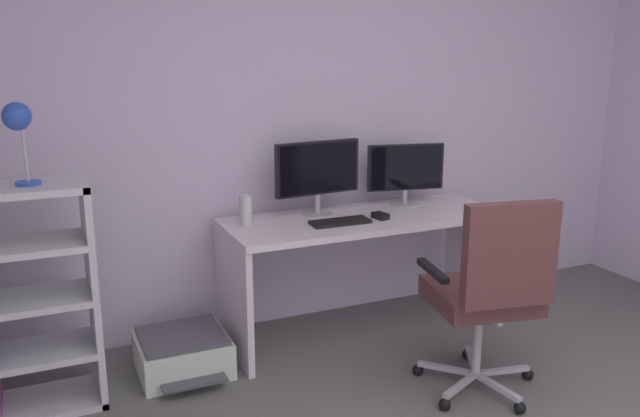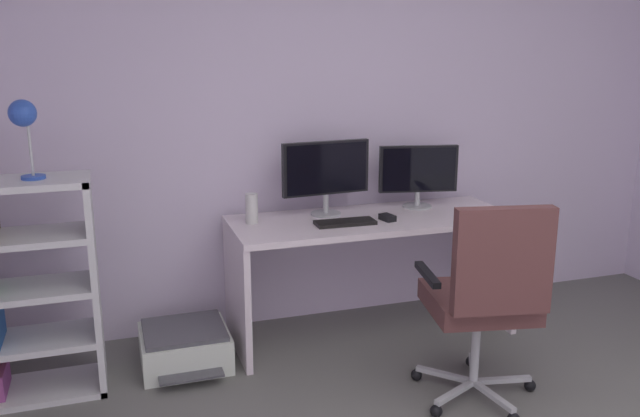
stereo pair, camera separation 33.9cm
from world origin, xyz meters
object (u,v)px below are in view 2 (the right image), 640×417
object	(u,v)px
desk	(372,246)
monitor_main	(326,171)
office_chair	(486,293)
printer	(185,346)
computer_mouse	(387,218)
keyboard	(345,222)
monitor_secondary	(418,172)
desk_lamp	(24,120)
bookshelf	(5,295)
desktop_speaker	(252,209)

from	to	relation	value
desk	monitor_main	xyz separation A→B (m)	(-0.24, 0.14, 0.44)
office_chair	printer	size ratio (longest dim) A/B	1.97
desk	computer_mouse	distance (m)	0.22
monitor_main	keyboard	xyz separation A→B (m)	(0.03, -0.23, -0.25)
desk	monitor_secondary	distance (m)	0.56
keyboard	office_chair	world-z (taller)	office_chair
desk	desk_lamp	size ratio (longest dim) A/B	4.50
monitor_main	desk_lamp	xyz separation A→B (m)	(-1.56, -0.28, 0.38)
computer_mouse	desk_lamp	xyz separation A→B (m)	(-1.85, -0.05, 0.63)
monitor_main	office_chair	distance (m)	1.23
bookshelf	desk_lamp	world-z (taller)	desk_lamp
bookshelf	desk_lamp	xyz separation A→B (m)	(0.17, -0.00, 0.84)
keyboard	desk_lamp	bearing A→B (deg)	-176.95
desktop_speaker	printer	bearing A→B (deg)	-159.26
bookshelf	keyboard	bearing A→B (deg)	1.43
monitor_secondary	keyboard	world-z (taller)	monitor_secondary
computer_mouse	bookshelf	bearing A→B (deg)	170.10
desktop_speaker	bookshelf	size ratio (longest dim) A/B	0.16
monitor_secondary	bookshelf	world-z (taller)	monitor_secondary
monitor_secondary	printer	world-z (taller)	monitor_secondary
desk	desk_lamp	distance (m)	1.99
desk	monitor_secondary	world-z (taller)	monitor_secondary
office_chair	desk	bearing A→B (deg)	101.28
desk	printer	size ratio (longest dim) A/B	3.19
desk_lamp	computer_mouse	bearing A→B (deg)	1.42
desktop_speaker	office_chair	bearing A→B (deg)	-49.27
monitor_secondary	computer_mouse	bearing A→B (deg)	-142.61
monitor_main	computer_mouse	xyz separation A→B (m)	(0.29, -0.23, -0.25)
computer_mouse	monitor_main	bearing A→B (deg)	130.43
monitor_main	monitor_secondary	world-z (taller)	monitor_main
monitor_main	computer_mouse	distance (m)	0.45
bookshelf	office_chair	bearing A→B (deg)	-20.32
keyboard	printer	distance (m)	1.11
computer_mouse	desk_lamp	world-z (taller)	desk_lamp
keyboard	office_chair	distance (m)	0.94
office_chair	bookshelf	bearing A→B (deg)	159.68
desk	monitor_main	size ratio (longest dim) A/B	3.09
monitor_secondary	printer	size ratio (longest dim) A/B	0.93
monitor_secondary	keyboard	size ratio (longest dim) A/B	1.43
computer_mouse	bookshelf	xyz separation A→B (m)	(-2.02, -0.05, -0.21)
monitor_main	printer	distance (m)	1.27
desk	printer	bearing A→B (deg)	-176.48
monitor_secondary	computer_mouse	distance (m)	0.44
monitor_main	bookshelf	distance (m)	1.81
office_chair	bookshelf	distance (m)	2.30
bookshelf	desk_lamp	distance (m)	0.85
desk	bookshelf	distance (m)	1.98
printer	bookshelf	bearing A→B (deg)	-175.31
monitor_secondary	keyboard	distance (m)	0.65
keyboard	monitor_secondary	bearing A→B (deg)	24.02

